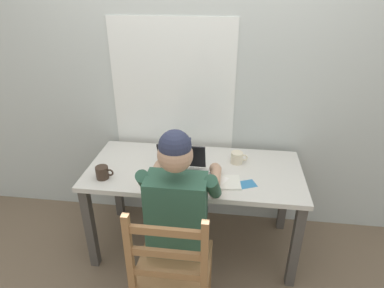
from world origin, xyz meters
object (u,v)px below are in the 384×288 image
object	(u,v)px
laptop	(180,171)
seated_person	(180,207)
desk	(194,179)
book_stack_main	(176,152)
computer_mouse	(213,183)
coffee_mug_dark	(103,173)
landscape_photo_print	(246,184)
wooden_chair	(172,270)
coffee_mug_white	(237,158)

from	to	relation	value
laptop	seated_person	bearing A→B (deg)	-80.98
desk	book_stack_main	size ratio (longest dim) A/B	7.87
seated_person	computer_mouse	xyz separation A→B (m)	(0.19, 0.23, 0.04)
coffee_mug_dark	landscape_photo_print	size ratio (longest dim) A/B	0.95
landscape_photo_print	desk	bearing A→B (deg)	133.18
wooden_chair	landscape_photo_print	distance (m)	0.72
seated_person	landscape_photo_print	bearing A→B (deg)	33.00
desk	wooden_chair	bearing A→B (deg)	-93.22
wooden_chair	landscape_photo_print	bearing A→B (deg)	53.45
computer_mouse	landscape_photo_print	bearing A→B (deg)	8.53
coffee_mug_dark	book_stack_main	distance (m)	0.56
computer_mouse	coffee_mug_dark	xyz separation A→B (m)	(-0.75, -0.01, 0.03)
laptop	wooden_chair	bearing A→B (deg)	-85.41
wooden_chair	coffee_mug_white	distance (m)	0.94
desk	coffee_mug_white	size ratio (longest dim) A/B	12.25
computer_mouse	book_stack_main	distance (m)	0.44
wooden_chair	computer_mouse	xyz separation A→B (m)	(0.19, 0.51, 0.27)
seated_person	book_stack_main	bearing A→B (deg)	101.54
book_stack_main	laptop	bearing A→B (deg)	-75.78
wooden_chair	computer_mouse	bearing A→B (deg)	69.72
seated_person	computer_mouse	distance (m)	0.30
computer_mouse	coffee_mug_dark	distance (m)	0.75
laptop	book_stack_main	xyz separation A→B (m)	(-0.07, 0.27, -0.00)
wooden_chair	coffee_mug_dark	distance (m)	0.81
seated_person	book_stack_main	size ratio (longest dim) A/B	6.46
wooden_chair	computer_mouse	world-z (taller)	wooden_chair
coffee_mug_white	book_stack_main	distance (m)	0.45
laptop	computer_mouse	distance (m)	0.24
desk	coffee_mug_white	bearing A→B (deg)	21.56
laptop	coffee_mug_dark	distance (m)	0.52
wooden_chair	computer_mouse	distance (m)	0.61
coffee_mug_white	book_stack_main	size ratio (longest dim) A/B	0.64
desk	computer_mouse	bearing A→B (deg)	-52.35
coffee_mug_white	book_stack_main	xyz separation A→B (m)	(-0.45, 0.01, 0.01)
coffee_mug_dark	book_stack_main	world-z (taller)	book_stack_main
wooden_chair	coffee_mug_dark	bearing A→B (deg)	138.56
seated_person	wooden_chair	xyz separation A→B (m)	(-0.00, -0.28, -0.22)
computer_mouse	book_stack_main	world-z (taller)	book_stack_main
computer_mouse	seated_person	bearing A→B (deg)	-129.46
wooden_chair	coffee_mug_dark	world-z (taller)	wooden_chair
laptop	landscape_photo_print	xyz separation A→B (m)	(0.45, -0.03, -0.05)
computer_mouse	coffee_mug_white	distance (m)	0.35
coffee_mug_dark	landscape_photo_print	distance (m)	0.97
desk	landscape_photo_print	bearing A→B (deg)	-23.97
computer_mouse	laptop	bearing A→B (deg)	166.06
wooden_chair	book_stack_main	bearing A→B (deg)	97.71
book_stack_main	wooden_chair	bearing A→B (deg)	-82.29
laptop	coffee_mug_dark	xyz separation A→B (m)	(-0.52, -0.07, -0.01)
desk	landscape_photo_print	size ratio (longest dim) A/B	11.73
wooden_chair	coffee_mug_white	world-z (taller)	wooden_chair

